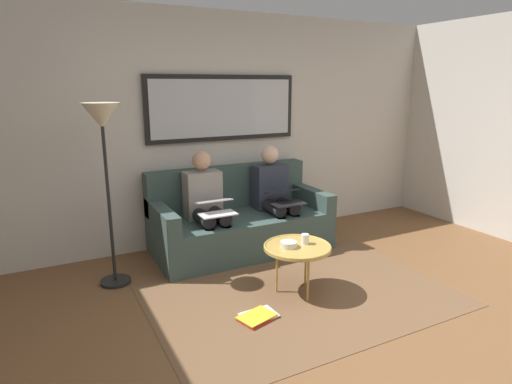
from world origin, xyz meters
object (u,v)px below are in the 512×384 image
Objects in this scene: bowl at (289,244)px; standing_lamp at (103,137)px; framed_mirror at (223,108)px; person_left at (274,193)px; laptop_white at (215,207)px; couch at (239,222)px; coffee_table at (297,248)px; laptop_black at (285,197)px; person_right at (206,202)px; magazine_stack at (258,317)px; cup at (305,239)px.

standing_lamp is at bearing -35.28° from bowl.
person_left is at bearing 131.85° from framed_mirror.
bowl is 0.09× the size of standing_lamp.
framed_mirror is 4.98× the size of laptop_white.
framed_mirror reaches higher than couch.
coffee_table is 1.66× the size of laptop_black.
person_right is at bearing 9.47° from couch.
person_left reaches higher than magazine_stack.
couch is at bearing -9.47° from person_left.
person_right reaches higher than bowl.
couch is 1.21m from bowl.
couch reaches higher than laptop_white.
bowl is 1.18m from person_right.
laptop_black is (-0.00, 0.24, 0.02)m from person_left.
standing_lamp is at bearing -53.17° from magazine_stack.
couch reaches higher than coffee_table.
couch reaches higher than bowl.
laptop_black is at bearing -119.30° from bowl.
magazine_stack is (0.60, 0.25, -0.47)m from cup.
laptop_white is (0.00, 0.25, 0.02)m from person_right.
laptop_white is 1.25m from standing_lamp.
laptop_black is at bearing 178.57° from standing_lamp.
person_right is (0.41, 0.46, -0.94)m from framed_mirror.
cup is 1.19m from person_left.
coffee_table is at bearing 145.82° from standing_lamp.
bowl is at bearing 66.25° from person_left.
person_left is at bearing 180.00° from person_right.
coffee_table is 0.52× the size of person_left.
person_right is (0.41, 0.07, 0.30)m from couch.
person_left is (-0.41, 0.07, 0.30)m from couch.
bowl is 1.24m from person_left.
bowl is 0.67m from magazine_stack.
standing_lamp reaches higher than person_right.
laptop_black is (-0.50, -0.89, 0.16)m from bowl.
person_left is 0.82m from person_right.
person_left reaches higher than bowl.
standing_lamp is at bearing 24.97° from framed_mirror.
cup is 0.61× the size of bowl.
person_left is (-0.50, -1.13, 0.14)m from bowl.
couch is 12.97× the size of bowl.
coffee_table is at bearing 9.77° from cup.
laptop_black reaches higher than coffee_table.
framed_mirror is 1.08× the size of standing_lamp.
coffee_table is at bearing 168.13° from bowl.
couch is at bearing -37.39° from laptop_black.
person_left is at bearing -90.00° from laptop_black.
person_right is at bearing -94.64° from magazine_stack.
framed_mirror reaches higher than laptop_white.
standing_lamp is at bearing 6.25° from person_left.
magazine_stack is 0.20× the size of standing_lamp.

